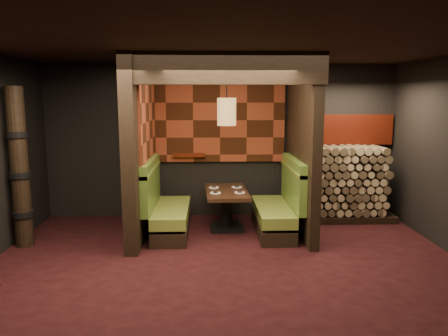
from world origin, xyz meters
The scene contains 19 objects.
floor centered at (0.00, 0.00, -0.01)m, with size 6.50×5.50×0.02m, color black.
ceiling centered at (0.00, 0.00, 2.86)m, with size 6.50×5.50×0.02m, color black.
wall_back centered at (0.00, 2.76, 1.43)m, with size 6.50×0.02×2.85m, color black.
wall_front centered at (0.00, -2.76, 1.43)m, with size 6.50×0.02×2.85m, color black.
partition_left centered at (-1.35, 1.65, 1.43)m, with size 0.20×2.20×2.85m, color black.
partition_right centered at (1.30, 1.70, 1.43)m, with size 0.15×2.10×2.85m, color black.
header_beam centered at (-0.02, 0.70, 2.63)m, with size 2.85×0.18×0.44m, color black.
tapa_back_panel centered at (-0.02, 2.71, 1.82)m, with size 2.40×0.06×1.55m, color #93391F.
tapa_side_panel centered at (-1.23, 1.82, 1.85)m, with size 0.04×1.85×1.45m, color #93391F.
lacquer_shelf centered at (-0.60, 2.65, 1.18)m, with size 0.60×0.12×0.07m, color #5A1B0B.
booth_bench_left centered at (-0.96, 1.65, 0.40)m, with size 0.68×1.60×1.14m.
booth_bench_right centered at (0.93, 1.65, 0.40)m, with size 0.68×1.60×1.14m.
dining_table centered at (0.06, 1.85, 0.44)m, with size 0.75×1.31×0.68m.
place_settings centered at (0.06, 1.85, 0.69)m, with size 0.60×0.64×0.03m.
pendant_lamp centered at (0.06, 1.80, 2.01)m, with size 0.31×0.31×1.07m.
totem_column centered at (-3.05, 1.10, 1.19)m, with size 0.31×0.31×2.40m.
firewood_stack centered at (2.29, 2.35, 0.68)m, with size 1.73×0.70×1.36m.
mosaic_header centered at (2.29, 2.68, 1.64)m, with size 1.83×0.10×0.56m, color maroon.
bay_front_post centered at (1.39, 1.96, 1.43)m, with size 0.08×0.08×2.85m, color black.
Camera 1 is at (-0.24, -5.40, 2.24)m, focal length 35.00 mm.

